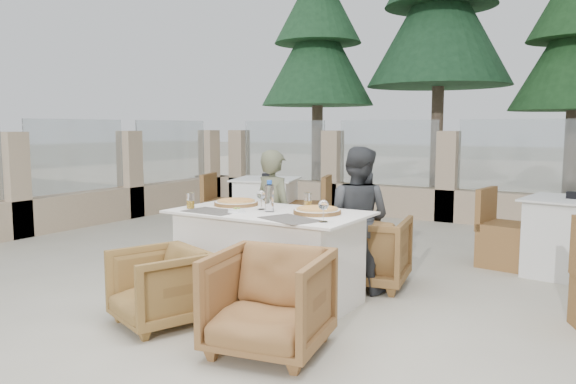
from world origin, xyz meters
The scene contains 26 objects.
ground centered at (0.00, 0.00, 0.00)m, with size 80.00×80.00×0.00m, color #B9B29E.
sand_patch centered at (0.00, 14.00, 0.01)m, with size 30.00×16.00×0.01m, color #F8E8CB.
perimeter_wall_far centered at (0.00, 4.80, 0.80)m, with size 10.00×0.34×1.60m, color tan, non-canonical shape.
perimeter_wall_left centered at (-4.50, 1.50, 0.80)m, with size 0.34×7.00×1.60m, color #CBB08F, non-canonical shape.
pine_far_left centered at (-3.50, 7.00, 2.75)m, with size 2.42×2.42×5.50m, color #214E2A.
pine_mid_left centered at (-1.00, 7.50, 3.25)m, with size 2.86×2.86×6.50m, color #1D4426.
pine_centre centered at (1.50, 7.20, 2.50)m, with size 2.20×2.20×5.00m, color #1D451F.
dining_table centered at (-0.12, -0.05, 0.39)m, with size 1.60×0.90×0.77m, color white, non-canonical shape.
placemat_near_left centered at (-0.51, -0.30, 0.77)m, with size 0.45×0.30×0.00m, color #534E47.
placemat_near_right centered at (0.25, -0.31, 0.77)m, with size 0.45×0.30×0.00m, color #544E48.
pizza_left centered at (-0.56, 0.09, 0.80)m, with size 0.39×0.39×0.05m, color orange.
pizza_right centered at (0.28, 0.04, 0.79)m, with size 0.38×0.38×0.05m, color orange.
water_bottle centered at (-0.10, -0.07, 0.90)m, with size 0.08×0.08×0.26m, color #A5C4D9.
wine_glass_centre centered at (-0.22, -0.01, 0.86)m, with size 0.08×0.08×0.18m, color silver, non-canonical shape.
wine_glass_corner centered at (0.51, -0.29, 0.86)m, with size 0.08×0.08×0.18m, color white, non-canonical shape.
beer_glass_left centered at (-0.78, -0.27, 0.84)m, with size 0.07×0.07×0.13m, color gold.
beer_glass_right centered at (0.09, 0.24, 0.84)m, with size 0.07×0.07×0.14m, color gold.
olive_dish centered at (-0.29, -0.26, 0.79)m, with size 0.11×0.11×0.04m, color white, non-canonical shape.
armchair_far_left centered at (-0.36, 0.92, 0.32)m, with size 0.69×0.71×0.64m, color olive.
armchair_far_right centered at (0.39, 0.85, 0.33)m, with size 0.70×0.72×0.65m, color brown.
armchair_near_left centered at (-0.51, -0.93, 0.29)m, with size 0.61×0.63×0.57m, color olive.
armchair_near_right centered at (0.46, -0.93, 0.34)m, with size 0.72×0.74×0.67m, color olive.
diner_left centered at (-0.43, 0.51, 0.63)m, with size 0.46×0.30×1.25m, color #585A42.
diner_right centered at (0.35, 0.66, 0.65)m, with size 0.63×0.49×1.29m, color #383A3D.
bg_table_a centered at (-1.78, 2.40, 0.39)m, with size 1.64×0.82×0.77m, color white, non-canonical shape.
bg_table_b centered at (1.95, 2.17, 0.39)m, with size 1.64×0.82×0.77m, color silver, non-canonical shape.
Camera 1 is at (2.41, -3.88, 1.46)m, focal length 35.00 mm.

